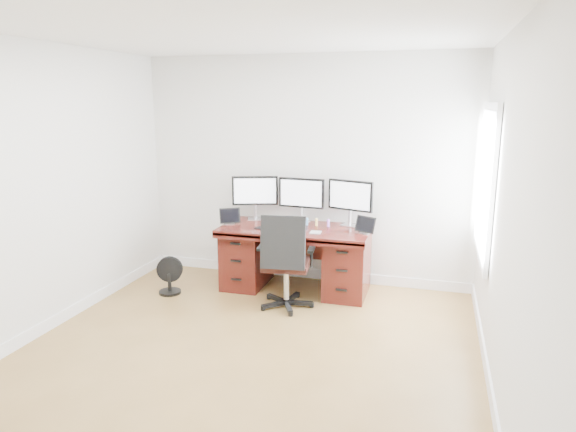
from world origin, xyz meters
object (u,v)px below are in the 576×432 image
(floor_fan, at_px, (169,276))
(keyboard, at_px, (288,230))
(desk, at_px, (296,256))
(office_chair, at_px, (286,277))
(monitor_center, at_px, (301,195))

(floor_fan, bearing_deg, keyboard, -2.06)
(desk, distance_m, keyboard, 0.40)
(floor_fan, bearing_deg, office_chair, -19.06)
(monitor_center, relative_size, keyboard, 1.78)
(monitor_center, xyz_separation_m, keyboard, (-0.05, -0.42, -0.33))
(office_chair, height_order, floor_fan, office_chair)
(office_chair, bearing_deg, monitor_center, 86.00)
(office_chair, relative_size, floor_fan, 2.42)
(desk, bearing_deg, keyboard, -104.10)
(floor_fan, height_order, monitor_center, monitor_center)
(floor_fan, relative_size, keyboard, 1.38)
(desk, height_order, monitor_center, monitor_center)
(keyboard, bearing_deg, monitor_center, 87.05)
(floor_fan, xyz_separation_m, monitor_center, (1.35, 0.78, 0.88))
(monitor_center, distance_m, keyboard, 0.54)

